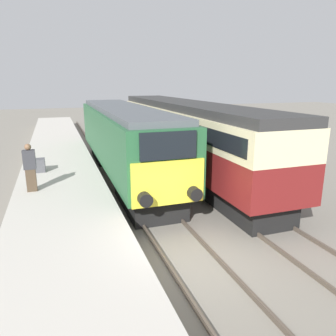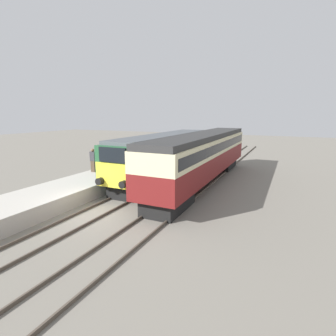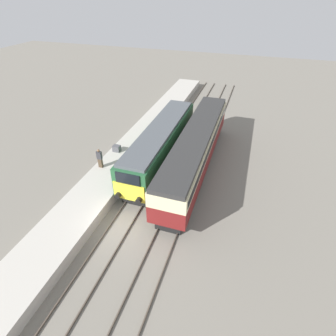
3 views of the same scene
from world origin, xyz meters
name	(u,v)px [view 1 (image 1 of 3)]	position (x,y,z in m)	size (l,w,h in m)	color
ground_plane	(191,261)	(0.00, 0.00, 0.00)	(120.00, 120.00, 0.00)	slate
platform_left	(60,180)	(-3.30, 8.00, 0.45)	(3.50, 50.00, 0.90)	#B7B2A8
rails_near_track	(145,200)	(0.00, 5.00, 0.07)	(1.51, 60.00, 0.14)	#4C4238
rails_far_track	(217,192)	(3.40, 5.00, 0.07)	(1.50, 60.00, 0.14)	#4C4238
locomotive	(124,138)	(0.00, 8.97, 2.09)	(2.70, 14.51, 3.72)	black
passenger_carriage	(185,130)	(3.40, 8.87, 2.36)	(2.75, 17.23, 3.89)	black
person_on_platform	(30,168)	(-4.35, 5.21, 1.82)	(0.44, 0.26, 1.82)	#473828
luggage_crate	(37,165)	(-4.26, 8.10, 1.20)	(0.70, 0.56, 0.60)	#4C4C51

